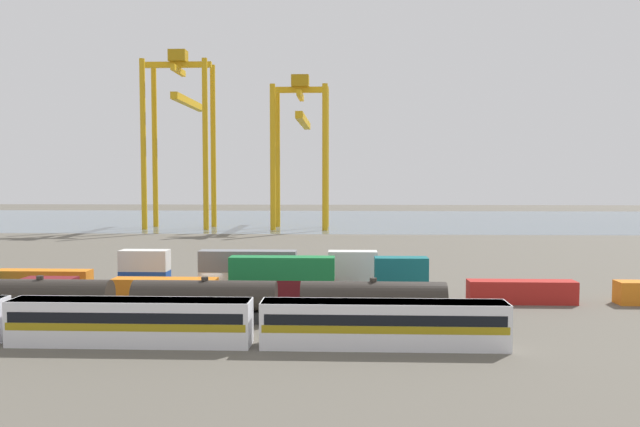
{
  "coord_description": "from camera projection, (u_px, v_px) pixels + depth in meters",
  "views": [
    {
      "loc": [
        16.29,
        -74.97,
        14.29
      ],
      "look_at": [
        12.69,
        16.47,
        8.96
      ],
      "focal_mm": 34.66,
      "sensor_mm": 36.0,
      "label": 1
    }
  ],
  "objects": [
    {
      "name": "ground_plane",
      "position": [
        258.0,
        254.0,
        116.16
      ],
      "size": [
        420.0,
        420.0,
        0.0
      ],
      "primitive_type": "plane",
      "color": "#5B564C"
    },
    {
      "name": "harbour_water",
      "position": [
        297.0,
        219.0,
        210.96
      ],
      "size": [
        400.0,
        110.0,
        0.01
      ],
      "primitive_type": "cube",
      "color": "slate",
      "rests_on": "ground_plane"
    },
    {
      "name": "passenger_train",
      "position": [
        131.0,
        320.0,
        52.7
      ],
      "size": [
        63.8,
        3.14,
        3.9
      ],
      "color": "silver",
      "rests_on": "ground_plane"
    },
    {
      "name": "freight_tank_row",
      "position": [
        122.0,
        300.0,
        61.61
      ],
      "size": [
        64.26,
        3.0,
        4.46
      ],
      "color": "#232326",
      "rests_on": "ground_plane"
    },
    {
      "name": "shipping_container_2",
      "position": [
        50.0,
        288.0,
        72.31
      ],
      "size": [
        6.04,
        2.44,
        2.6
      ],
      "primitive_type": "cube",
      "color": "maroon",
      "rests_on": "ground_plane"
    },
    {
      "name": "shipping_container_3",
      "position": [
        165.0,
        289.0,
        71.78
      ],
      "size": [
        12.1,
        2.44,
        2.6
      ],
      "primitive_type": "cube",
      "color": "orange",
      "rests_on": "ground_plane"
    },
    {
      "name": "shipping_container_4",
      "position": [
        282.0,
        290.0,
        71.24
      ],
      "size": [
        12.1,
        2.44,
        2.6
      ],
      "primitive_type": "cube",
      "color": "maroon",
      "rests_on": "ground_plane"
    },
    {
      "name": "shipping_container_5",
      "position": [
        282.0,
        268.0,
        71.09
      ],
      "size": [
        12.1,
        2.44,
        2.6
      ],
      "primitive_type": "cube",
      "color": "#197538",
      "rests_on": "shipping_container_4"
    },
    {
      "name": "shipping_container_6",
      "position": [
        401.0,
        291.0,
        70.7
      ],
      "size": [
        6.04,
        2.44,
        2.6
      ],
      "primitive_type": "cube",
      "color": "slate",
      "rests_on": "ground_plane"
    },
    {
      "name": "shipping_container_7",
      "position": [
        401.0,
        269.0,
        70.55
      ],
      "size": [
        6.04,
        2.44,
        2.6
      ],
      "primitive_type": "cube",
      "color": "#146066",
      "rests_on": "shipping_container_6"
    },
    {
      "name": "shipping_container_8",
      "position": [
        521.0,
        292.0,
        70.16
      ],
      "size": [
        12.1,
        2.44,
        2.6
      ],
      "primitive_type": "cube",
      "color": "#AD211C",
      "rests_on": "ground_plane"
    },
    {
      "name": "shipping_container_11",
      "position": [
        43.0,
        280.0,
        78.23
      ],
      "size": [
        12.1,
        2.44,
        2.6
      ],
      "primitive_type": "cube",
      "color": "orange",
      "rests_on": "ground_plane"
    },
    {
      "name": "shipping_container_12",
      "position": [
        145.0,
        281.0,
        77.71
      ],
      "size": [
        6.04,
        2.44,
        2.6
      ],
      "primitive_type": "cube",
      "color": "#1C4299",
      "rests_on": "ground_plane"
    },
    {
      "name": "shipping_container_13",
      "position": [
        145.0,
        260.0,
        77.56
      ],
      "size": [
        6.04,
        2.44,
        2.6
      ],
      "primitive_type": "cube",
      "color": "silver",
      "rests_on": "shipping_container_12"
    },
    {
      "name": "shipping_container_14",
      "position": [
        248.0,
        281.0,
        77.2
      ],
      "size": [
        12.1,
        2.44,
        2.6
      ],
      "primitive_type": "cube",
      "color": "silver",
      "rests_on": "ground_plane"
    },
    {
      "name": "shipping_container_15",
      "position": [
        248.0,
        261.0,
        77.05
      ],
      "size": [
        12.1,
        2.44,
        2.6
      ],
      "primitive_type": "cube",
      "color": "slate",
      "rests_on": "shipping_container_14"
    },
    {
      "name": "shipping_container_16",
      "position": [
        353.0,
        282.0,
        76.68
      ],
      "size": [
        6.04,
        2.44,
        2.6
      ],
      "primitive_type": "cube",
      "color": "silver",
      "rests_on": "ground_plane"
    },
    {
      "name": "shipping_container_17",
      "position": [
        353.0,
        261.0,
        76.53
      ],
      "size": [
        6.04,
        2.44,
        2.6
      ],
      "primitive_type": "cube",
      "color": "silver",
      "rests_on": "shipping_container_16"
    },
    {
      "name": "gantry_crane_west",
      "position": [
        181.0,
        122.0,
        175.5
      ],
      "size": [
        18.74,
        33.94,
        49.8
      ],
      "color": "gold",
      "rests_on": "ground_plane"
    },
    {
      "name": "gantry_crane_central",
      "position": [
        301.0,
        135.0,
        175.54
      ],
      "size": [
        15.74,
        40.05,
        42.67
      ],
      "color": "gold",
      "rests_on": "ground_plane"
    }
  ]
}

